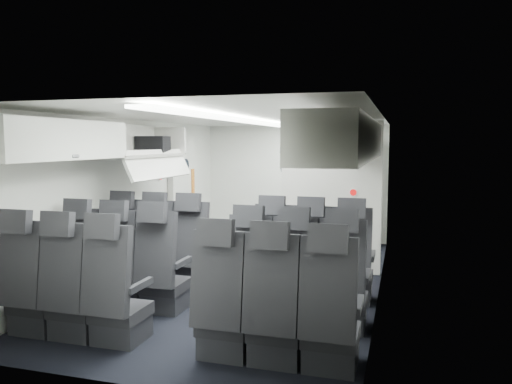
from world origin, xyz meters
The scene contains 14 objects.
cabin_shell centered at (0.00, 0.00, 1.12)m, with size 3.41×6.01×2.16m.
seat_row_front centered at (0.00, -0.53, 0.40)m, with size 3.33×0.56×1.24m.
seat_row_mid centered at (0.00, -1.43, 0.40)m, with size 3.33×0.56×1.24m.
seat_row_rear centered at (0.00, -2.33, 0.40)m, with size 3.33×0.56×1.24m.
overhead_bin_left_rear centered at (-1.40, -2.00, 1.86)m, with size 0.53×1.80×0.40m.
overhead_bin_left_front_open centered at (-1.44, -0.25, 1.74)m, with size 0.64×1.70×0.72m.
overhead_bin_right_rear centered at (1.40, -2.00, 1.86)m, with size 0.53×1.80×0.40m.
overhead_bin_right_front centered at (1.40, -0.25, 1.86)m, with size 0.53×1.70×0.40m.
bulkhead_partition centered at (0.98, 0.80, 1.08)m, with size 1.40×0.15×2.13m.
galley_unit centered at (0.95, 2.72, 0.95)m, with size 0.85×0.52×1.90m.
boarding_door centered at (-1.64, 1.55, 0.95)m, with size 0.12×1.27×1.86m.
flight_attendant centered at (0.24, 1.65, 0.92)m, with size 0.67×0.44×1.83m, color black.
carry_on_bag centered at (-1.41, 0.10, 1.80)m, with size 0.42×0.29×0.25m, color black.
papers centered at (0.43, 1.60, 1.00)m, with size 0.19×0.02×0.13m, color white.
Camera 1 is at (1.94, -6.19, 1.83)m, focal length 35.00 mm.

